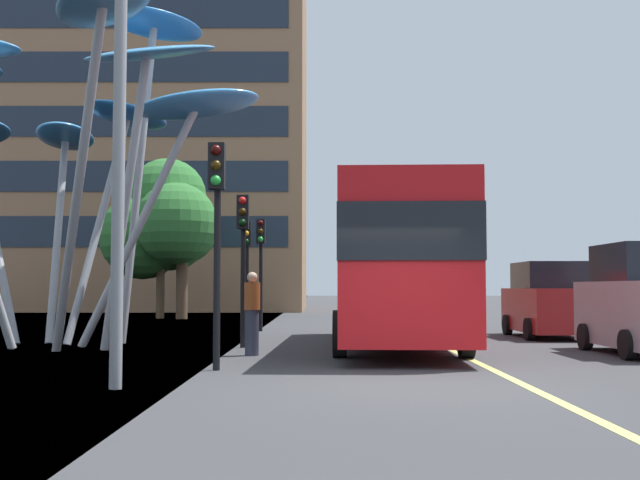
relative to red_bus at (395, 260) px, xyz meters
name	(u,v)px	position (x,y,z in m)	size (l,w,h in m)	color
ground	(362,389)	(-1.20, -7.58, -2.12)	(120.00, 240.00, 0.10)	#38383A
red_bus	(395,260)	(0.00, 0.00, 0.00)	(3.12, 11.17, 3.79)	red
leaf_sculpture	(54,90)	(-8.35, 0.13, 4.20)	(10.33, 11.01, 8.83)	#9EA0A5
traffic_light_kerb_near	(218,206)	(-3.57, -5.53, 0.75)	(0.28, 0.42, 3.91)	black
traffic_light_kerb_far	(244,237)	(-3.62, -0.39, 0.54)	(0.28, 0.42, 3.60)	black
traffic_light_island_mid	(248,251)	(-4.15, 6.44, 0.50)	(0.28, 0.42, 3.54)	black
traffic_light_opposite	(262,250)	(-3.71, 6.61, 0.56)	(0.28, 0.42, 3.63)	black
car_parked_far	(551,302)	(4.73, 3.52, -1.07)	(2.04, 4.07, 2.13)	maroon
street_lamp	(146,47)	(-4.31, -7.96, 2.81)	(1.62, 0.44, 7.66)	gray
tree_pavement_near	(171,220)	(-8.64, 17.00, 2.42)	(4.43, 5.16, 7.08)	brown
tree_pavement_far	(165,226)	(-9.09, 17.93, 2.21)	(5.34, 4.39, 7.49)	brown
pedestrian	(253,313)	(-3.22, -2.46, -1.19)	(0.34, 0.34, 1.74)	#2D3342
backdrop_building	(105,141)	(-15.87, 32.36, 8.89)	(26.14, 13.65, 21.91)	#936B4C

